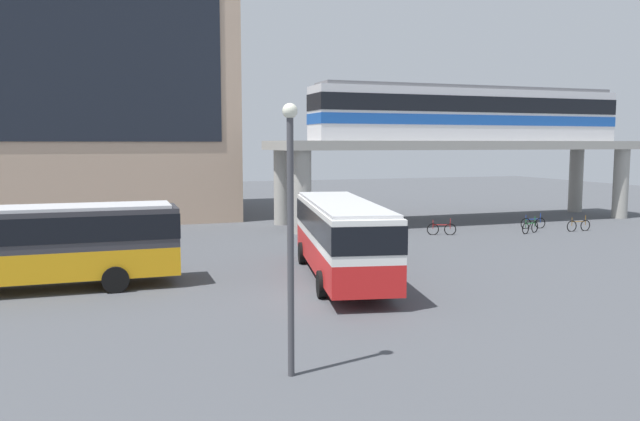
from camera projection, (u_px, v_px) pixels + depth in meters
The scene contains 12 objects.
ground_plane at pixel (260, 253), 32.25m from camera, with size 120.00×120.00×0.00m, color #47494F.
station_building at pixel (23, 75), 46.16m from camera, with size 29.29×15.77×21.13m.
elevated_platform at pixel (459, 153), 44.82m from camera, with size 27.37×6.32×5.76m.
train at pixel (470, 113), 44.78m from camera, with size 23.50×2.96×3.84m.
bus_main at pixel (341, 231), 25.81m from camera, with size 4.66×11.32×3.22m.
bus_secondary at pixel (28, 239), 23.60m from camera, with size 11.08×2.90×3.22m.
bicycle_blue at pixel (533, 223), 41.37m from camera, with size 1.78×0.28×1.04m.
bicycle_red at pixel (442, 229), 38.46m from camera, with size 1.69×0.72×1.04m.
bicycle_green at pixel (530, 227), 39.23m from camera, with size 1.69×0.72×1.04m.
bicycle_brown at pixel (579, 226), 40.10m from camera, with size 1.79×0.10×1.04m.
pedestrian_walking_across at pixel (339, 229), 35.35m from camera, with size 0.46×0.47×1.72m.
lamp_post at pixel (290, 218), 14.76m from camera, with size 0.36×0.36×6.51m.
Camera 1 is at (-7.55, -21.09, 5.58)m, focal length 35.28 mm.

